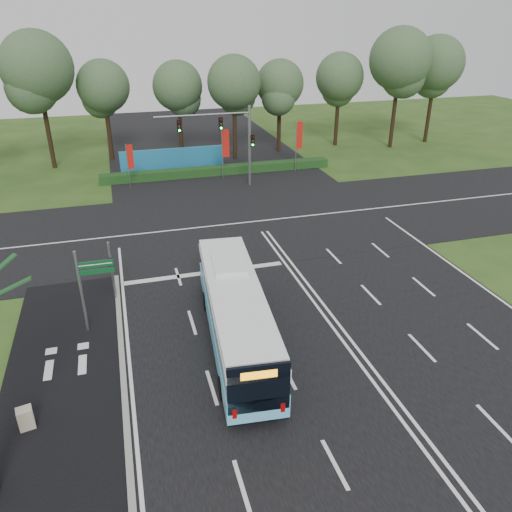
# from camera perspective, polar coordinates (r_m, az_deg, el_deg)

# --- Properties ---
(ground) EXTENTS (120.00, 120.00, 0.00)m
(ground) POSITION_cam_1_polar(r_m,az_deg,el_deg) (26.92, 6.73, -5.48)
(ground) COLOR #294A18
(ground) RESTS_ON ground
(road_main) EXTENTS (20.00, 120.00, 0.04)m
(road_main) POSITION_cam_1_polar(r_m,az_deg,el_deg) (26.91, 6.74, -5.44)
(road_main) COLOR black
(road_main) RESTS_ON ground
(road_cross) EXTENTS (120.00, 14.00, 0.05)m
(road_cross) POSITION_cam_1_polar(r_m,az_deg,el_deg) (37.05, -0.23, 3.93)
(road_cross) COLOR black
(road_cross) RESTS_ON ground
(bike_path) EXTENTS (5.00, 18.00, 0.06)m
(bike_path) POSITION_cam_1_polar(r_m,az_deg,el_deg) (23.06, -21.04, -13.36)
(bike_path) COLOR black
(bike_path) RESTS_ON ground
(kerb_strip) EXTENTS (0.25, 18.00, 0.12)m
(kerb_strip) POSITION_cam_1_polar(r_m,az_deg,el_deg) (22.82, -14.96, -12.68)
(kerb_strip) COLOR gray
(kerb_strip) RESTS_ON ground
(city_bus) EXTENTS (3.39, 11.46, 3.24)m
(city_bus) POSITION_cam_1_polar(r_m,az_deg,el_deg) (22.96, -2.34, -6.58)
(city_bus) COLOR #6ACAF6
(city_bus) RESTS_ON ground
(pedestrian_signal) EXTENTS (0.31, 0.42, 3.41)m
(pedestrian_signal) POSITION_cam_1_polar(r_m,az_deg,el_deg) (27.28, -16.16, -1.47)
(pedestrian_signal) COLOR gray
(pedestrian_signal) RESTS_ON ground
(street_sign) EXTENTS (1.69, 0.13, 4.33)m
(street_sign) POSITION_cam_1_polar(r_m,az_deg,el_deg) (24.57, -18.68, -2.82)
(street_sign) COLOR gray
(street_sign) RESTS_ON ground
(utility_cabinet) EXTENTS (0.64, 0.57, 0.92)m
(utility_cabinet) POSITION_cam_1_polar(r_m,az_deg,el_deg) (21.25, -24.81, -16.53)
(utility_cabinet) COLOR #B8A994
(utility_cabinet) RESTS_ON ground
(banner_flag_left) EXTENTS (0.58, 0.16, 3.95)m
(banner_flag_left) POSITION_cam_1_polar(r_m,az_deg,el_deg) (45.09, -14.24, 10.67)
(banner_flag_left) COLOR gray
(banner_flag_left) RESTS_ON ground
(banner_flag_mid) EXTENTS (0.69, 0.13, 4.68)m
(banner_flag_mid) POSITION_cam_1_polar(r_m,az_deg,el_deg) (46.31, -3.59, 12.38)
(banner_flag_mid) COLOR gray
(banner_flag_mid) RESTS_ON ground
(banner_flag_right) EXTENTS (0.70, 0.21, 4.83)m
(banner_flag_right) POSITION_cam_1_polar(r_m,az_deg,el_deg) (49.06, 4.88, 13.23)
(banner_flag_right) COLOR gray
(banner_flag_right) RESTS_ON ground
(traffic_light_gantry) EXTENTS (8.41, 0.28, 7.00)m
(traffic_light_gantry) POSITION_cam_1_polar(r_m,az_deg,el_deg) (43.61, -3.08, 13.70)
(traffic_light_gantry) COLOR gray
(traffic_light_gantry) RESTS_ON ground
(hedge) EXTENTS (22.00, 1.20, 0.80)m
(hedge) POSITION_cam_1_polar(r_m,az_deg,el_deg) (48.42, -4.30, 9.72)
(hedge) COLOR #183D16
(hedge) RESTS_ON ground
(blue_hoarding) EXTENTS (10.00, 0.30, 2.20)m
(blue_hoarding) POSITION_cam_1_polar(r_m,az_deg,el_deg) (50.01, -9.50, 10.81)
(blue_hoarding) COLOR teal
(blue_hoarding) RESTS_ON ground
(eucalyptus_row) EXTENTS (53.95, 9.15, 12.80)m
(eucalyptus_row) POSITION_cam_1_polar(r_m,az_deg,el_deg) (54.07, -1.45, 20.06)
(eucalyptus_row) COLOR black
(eucalyptus_row) RESTS_ON ground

